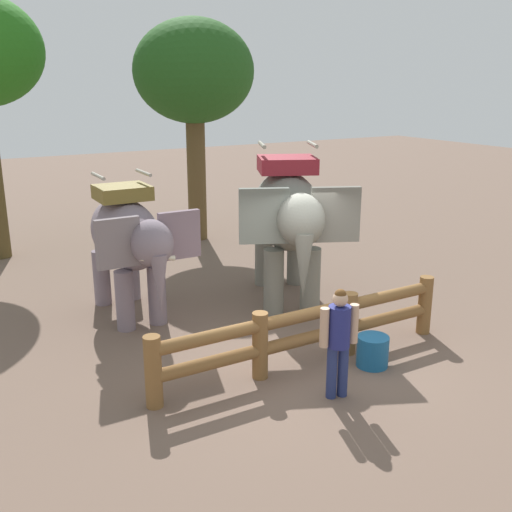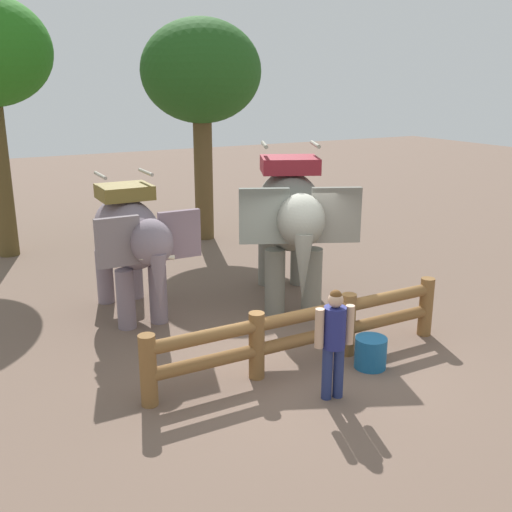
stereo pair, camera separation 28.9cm
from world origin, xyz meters
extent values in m
plane|color=brown|center=(0.00, 0.00, 0.00)|extent=(60.00, 60.00, 0.00)
cylinder|color=brown|center=(-2.53, -0.03, 0.53)|extent=(0.24, 0.24, 1.05)
cylinder|color=brown|center=(-0.84, -0.04, 0.53)|extent=(0.24, 0.24, 1.05)
cylinder|color=brown|center=(0.84, -0.04, 0.53)|extent=(0.24, 0.24, 1.05)
cylinder|color=brown|center=(2.53, -0.05, 0.53)|extent=(0.24, 0.24, 1.05)
cylinder|color=brown|center=(0.00, -0.04, 0.45)|extent=(5.07, 0.22, 0.20)
cylinder|color=brown|center=(0.00, -0.04, 0.85)|extent=(5.07, 0.22, 0.20)
cylinder|color=slate|center=(-1.40, 2.76, 0.55)|extent=(0.33, 0.33, 1.11)
cylinder|color=slate|center=(-2.01, 2.77, 0.55)|extent=(0.33, 0.33, 1.11)
cylinder|color=slate|center=(-1.38, 4.25, 0.55)|extent=(0.33, 0.33, 1.11)
cylinder|color=slate|center=(-1.99, 4.26, 0.55)|extent=(0.33, 0.33, 1.11)
ellipsoid|color=slate|center=(-1.69, 3.51, 1.59)|extent=(1.14, 2.50, 1.29)
ellipsoid|color=slate|center=(-1.71, 2.04, 1.75)|extent=(0.72, 0.84, 0.79)
cube|color=slate|center=(-1.17, 2.13, 1.80)|extent=(0.74, 0.12, 0.83)
cube|color=gray|center=(-2.25, 2.15, 1.80)|extent=(0.74, 0.12, 0.83)
cone|color=slate|center=(-1.71, 1.74, 1.12)|extent=(0.30, 0.30, 1.01)
cone|color=beige|center=(-1.57, 1.83, 1.52)|extent=(0.33, 0.10, 0.14)
cone|color=beige|center=(-1.86, 1.83, 1.52)|extent=(0.33, 0.10, 0.14)
cube|color=brown|center=(-1.69, 3.51, 2.37)|extent=(0.95, 0.84, 0.26)
cylinder|color=#A59E8C|center=(-1.27, 3.50, 2.70)|extent=(0.07, 0.75, 0.06)
cylinder|color=#A59E8C|center=(-2.12, 3.51, 2.70)|extent=(0.07, 0.75, 0.06)
cylinder|color=slate|center=(1.35, 1.78, 0.65)|extent=(0.39, 0.39, 1.29)
cylinder|color=slate|center=(0.70, 2.08, 0.65)|extent=(0.39, 0.39, 1.29)
cylinder|color=slate|center=(2.08, 3.36, 0.65)|extent=(0.39, 0.39, 1.29)
cylinder|color=slate|center=(1.43, 3.66, 0.65)|extent=(0.39, 0.39, 1.29)
ellipsoid|color=slate|center=(1.39, 2.72, 1.86)|extent=(2.39, 3.18, 1.51)
ellipsoid|color=slate|center=(0.67, 1.16, 2.04)|extent=(1.15, 1.22, 0.92)
cube|color=slate|center=(1.29, 1.01, 2.10)|extent=(0.84, 0.48, 0.97)
cube|color=slate|center=(0.15, 1.53, 2.10)|extent=(0.84, 0.48, 0.97)
cone|color=slate|center=(0.53, 0.85, 1.31)|extent=(0.34, 0.34, 1.18)
cube|color=maroon|center=(1.39, 2.72, 2.76)|extent=(1.40, 1.34, 0.30)
cylinder|color=#A59E8C|center=(1.84, 2.51, 3.15)|extent=(0.43, 0.82, 0.08)
cylinder|color=#A59E8C|center=(0.94, 2.93, 3.15)|extent=(0.43, 0.82, 0.08)
cylinder|color=navy|center=(-0.10, -1.09, 0.39)|extent=(0.15, 0.15, 0.78)
cylinder|color=navy|center=(-0.27, -1.06, 0.39)|extent=(0.15, 0.15, 0.78)
cylinder|color=navy|center=(-0.19, -1.07, 1.08)|extent=(0.37, 0.37, 0.60)
cylinder|color=tan|center=(0.03, -1.12, 1.09)|extent=(0.13, 0.13, 0.57)
cylinder|color=tan|center=(-0.41, -1.03, 1.09)|extent=(0.13, 0.13, 0.57)
sphere|color=tan|center=(-0.19, -1.07, 1.48)|extent=(0.22, 0.22, 0.22)
sphere|color=#593819|center=(-0.19, -1.07, 1.54)|extent=(0.17, 0.17, 0.17)
cylinder|color=brown|center=(1.87, 8.03, 1.85)|extent=(0.51, 0.51, 3.69)
ellipsoid|color=#21521A|center=(1.87, 8.03, 4.58)|extent=(3.21, 3.21, 2.73)
cylinder|color=#19598C|center=(0.89, -0.59, 0.25)|extent=(0.50, 0.50, 0.50)
camera|label=1|loc=(-5.03, -7.12, 4.34)|focal=42.05mm
camera|label=2|loc=(-4.78, -7.26, 4.34)|focal=42.05mm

